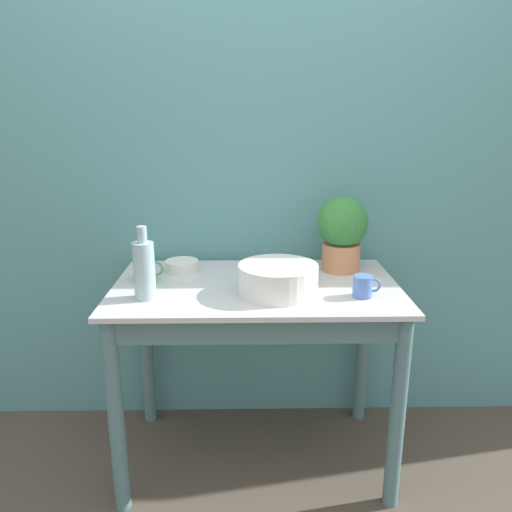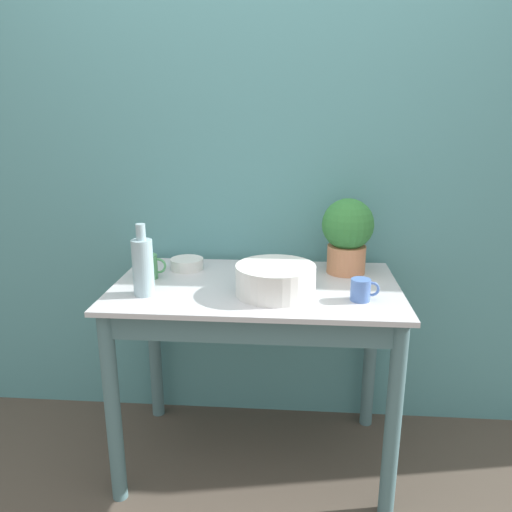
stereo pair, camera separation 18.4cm
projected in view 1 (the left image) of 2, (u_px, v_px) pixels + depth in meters
The scene contains 9 objects.
wall_back at pixel (254, 179), 2.31m from camera, with size 6.00×0.05×2.40m.
counter_table at pixel (256, 326), 2.06m from camera, with size 1.16×0.68×0.82m.
potted_plant at pixel (342, 231), 2.17m from camera, with size 0.22×0.22×0.33m.
bowl_wash_large at pixel (278, 279), 1.92m from camera, with size 0.31×0.31×0.11m.
bottle_tall at pixel (144, 269), 1.85m from camera, with size 0.08×0.08×0.28m.
mug_green at pixel (145, 270), 2.05m from camera, with size 0.12×0.08×0.10m.
mug_blue at pixel (363, 286), 1.88m from camera, with size 0.11×0.07×0.08m.
bowl_small_enamel_white at pixel (182, 266), 2.19m from camera, with size 0.15×0.15×0.05m.
bowl_small_tan at pixel (272, 267), 2.18m from camera, with size 0.18×0.18×0.05m.
Camera 1 is at (-0.03, -1.58, 1.50)m, focal length 35.00 mm.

